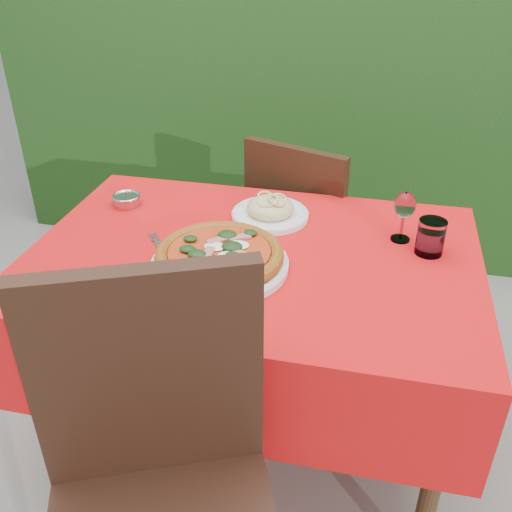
% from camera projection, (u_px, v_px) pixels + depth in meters
% --- Properties ---
extents(ground, '(60.00, 60.00, 0.00)m').
position_uv_depth(ground, '(254.00, 436.00, 1.99)').
color(ground, slate).
rests_on(ground, ground).
extents(hedge, '(3.20, 0.55, 1.78)m').
position_uv_depth(hedge, '(324.00, 68.00, 2.82)').
color(hedge, black).
rests_on(hedge, ground).
extents(dining_table, '(1.26, 0.86, 0.75)m').
position_uv_depth(dining_table, '(253.00, 296.00, 1.68)').
color(dining_table, '#482C17').
rests_on(dining_table, ground).
extents(chair_near, '(0.61, 0.61, 1.02)m').
position_uv_depth(chair_near, '(159.00, 483.00, 1.14)').
color(chair_near, black).
rests_on(chair_near, ground).
extents(chair_far, '(0.51, 0.51, 0.88)m').
position_uv_depth(chair_far, '(304.00, 232.00, 2.21)').
color(chair_far, black).
rests_on(chair_far, ground).
extents(pizza_plate, '(0.43, 0.43, 0.07)m').
position_uv_depth(pizza_plate, '(220.00, 258.00, 1.52)').
color(pizza_plate, silver).
rests_on(pizza_plate, dining_table).
extents(pasta_plate, '(0.24, 0.24, 0.07)m').
position_uv_depth(pasta_plate, '(270.00, 211.00, 1.78)').
color(pasta_plate, silver).
rests_on(pasta_plate, dining_table).
extents(water_glass, '(0.08, 0.08, 0.10)m').
position_uv_depth(water_glass, '(430.00, 239.00, 1.58)').
color(water_glass, silver).
rests_on(water_glass, dining_table).
extents(wine_glass, '(0.06, 0.06, 0.15)m').
position_uv_depth(wine_glass, '(405.00, 207.00, 1.61)').
color(wine_glass, silver).
rests_on(wine_glass, dining_table).
extents(fork, '(0.14, 0.18, 0.01)m').
position_uv_depth(fork, '(162.00, 251.00, 1.61)').
color(fork, '#B1B0B7').
rests_on(fork, dining_table).
extents(steel_ramekin, '(0.09, 0.09, 0.03)m').
position_uv_depth(steel_ramekin, '(127.00, 201.00, 1.86)').
color(steel_ramekin, '#B7B7BF').
rests_on(steel_ramekin, dining_table).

